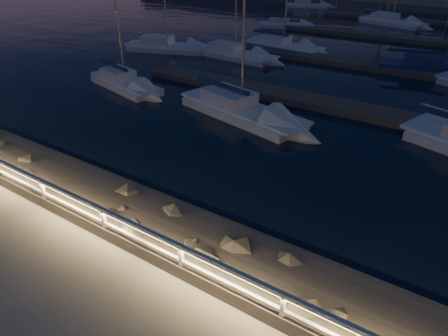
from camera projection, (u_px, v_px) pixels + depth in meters
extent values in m
plane|color=#9F9990|center=(85.00, 225.00, 12.86)|extent=(400.00, 400.00, 0.00)
cube|color=#9F9990|center=(14.00, 274.00, 11.10)|extent=(240.00, 5.00, 0.20)
cube|color=#615B53|center=(121.00, 210.00, 14.10)|extent=(240.00, 3.45, 1.29)
plane|color=black|center=(92.00, 253.00, 13.45)|extent=(400.00, 400.00, 0.00)
cube|color=white|center=(44.00, 193.00, 13.58)|extent=(0.11, 0.11, 1.00)
cube|color=white|center=(105.00, 223.00, 12.14)|extent=(0.11, 0.11, 1.00)
cube|color=white|center=(181.00, 261.00, 10.69)|extent=(0.11, 0.11, 1.00)
cube|color=white|center=(282.00, 311.00, 9.24)|extent=(0.11, 0.11, 1.00)
cube|color=white|center=(80.00, 199.00, 12.37)|extent=(44.00, 0.12, 0.12)
cube|color=white|center=(83.00, 212.00, 12.62)|extent=(44.00, 0.09, 0.09)
cube|color=#E4BA66|center=(80.00, 202.00, 12.40)|extent=(44.00, 0.04, 0.03)
sphere|color=#615B53|center=(219.00, 233.00, 13.18)|extent=(0.80, 0.80, 0.80)
sphere|color=#615B53|center=(10.00, 157.00, 17.47)|extent=(0.84, 0.84, 0.84)
sphere|color=#615B53|center=(123.00, 215.00, 13.62)|extent=(0.70, 0.70, 0.70)
cube|color=#5D544D|center=(295.00, 98.00, 24.67)|extent=(22.00, 2.00, 0.40)
cube|color=#5D544D|center=(348.00, 63.00, 31.93)|extent=(22.00, 2.00, 0.40)
cube|color=#5D544D|center=(386.00, 37.00, 40.63)|extent=(22.00, 2.00, 0.40)
cube|color=#5D544D|center=(411.00, 21.00, 49.34)|extent=(22.00, 2.00, 0.40)
cube|color=silver|center=(126.00, 86.00, 26.88)|extent=(6.39, 3.42, 0.52)
cube|color=silver|center=(125.00, 81.00, 26.72)|extent=(6.81, 3.24, 0.14)
cube|color=silver|center=(118.00, 74.00, 27.10)|extent=(2.66, 2.04, 0.61)
cylinder|color=#A3A4A8|center=(114.00, 66.00, 27.14)|extent=(3.71, 0.98, 0.08)
cube|color=silver|center=(242.00, 114.00, 22.47)|extent=(7.96, 4.17, 0.59)
cube|color=silver|center=(242.00, 108.00, 22.28)|extent=(8.49, 3.94, 0.16)
cube|color=silver|center=(229.00, 96.00, 22.76)|extent=(3.30, 2.51, 0.70)
cylinder|color=#A3A4A8|center=(222.00, 85.00, 22.83)|extent=(4.64, 1.15, 0.09)
cube|color=silver|center=(168.00, 49.00, 36.18)|extent=(7.52, 4.57, 0.61)
cube|color=silver|center=(168.00, 45.00, 35.99)|extent=(7.96, 4.42, 0.17)
cube|color=silver|center=(157.00, 40.00, 36.02)|extent=(3.20, 2.59, 0.72)
cylinder|color=#A3A4A8|center=(151.00, 33.00, 35.86)|extent=(4.24, 1.53, 0.09)
cube|color=silver|center=(235.00, 56.00, 33.88)|extent=(7.13, 2.84, 0.54)
cube|color=silver|center=(235.00, 52.00, 33.71)|extent=(7.68, 2.54, 0.15)
cube|color=silver|center=(226.00, 47.00, 34.06)|extent=(2.83, 1.94, 0.64)
cylinder|color=#A3A4A8|center=(222.00, 40.00, 34.08)|extent=(4.35, 0.40, 0.08)
cube|color=navy|center=(443.00, 72.00, 29.81)|extent=(8.86, 4.62, 0.61)
cube|color=navy|center=(444.00, 67.00, 29.62)|extent=(9.45, 4.36, 0.17)
cube|color=navy|center=(428.00, 60.00, 29.80)|extent=(3.67, 2.79, 0.72)
cylinder|color=#A3A4A8|center=(421.00, 52.00, 29.70)|extent=(5.17, 1.26, 0.09)
cube|color=silver|center=(285.00, 26.00, 46.10)|extent=(5.99, 3.77, 0.48)
cube|color=silver|center=(286.00, 24.00, 45.94)|extent=(6.34, 3.67, 0.13)
cube|color=silver|center=(279.00, 21.00, 45.95)|extent=(2.57, 2.11, 0.57)
cylinder|color=#A3A4A8|center=(276.00, 16.00, 45.81)|extent=(3.35, 1.31, 0.07)
cube|color=silver|center=(283.00, 48.00, 36.56)|extent=(7.15, 3.04, 0.54)
cube|color=silver|center=(283.00, 44.00, 36.39)|extent=(7.69, 2.75, 0.15)
cube|color=silver|center=(275.00, 39.00, 36.75)|extent=(2.87, 2.01, 0.64)
cylinder|color=#A3A4A8|center=(271.00, 33.00, 36.78)|extent=(4.32, 0.54, 0.08)
cube|color=silver|center=(308.00, 7.00, 60.60)|extent=(6.34, 3.82, 0.51)
cube|color=silver|center=(308.00, 4.00, 60.44)|extent=(6.72, 3.69, 0.14)
cube|color=silver|center=(303.00, 2.00, 60.47)|extent=(2.70, 2.17, 0.60)
cube|color=silver|center=(391.00, 24.00, 47.64)|extent=(7.84, 4.67, 0.58)
cube|color=silver|center=(392.00, 21.00, 47.46)|extent=(8.32, 4.51, 0.16)
cube|color=silver|center=(385.00, 16.00, 47.99)|extent=(3.33, 2.67, 0.69)
cylinder|color=#A3A4A8|center=(382.00, 11.00, 48.08)|extent=(4.45, 1.53, 0.08)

